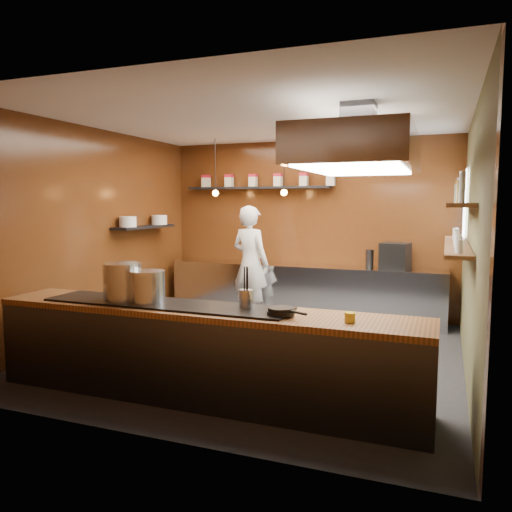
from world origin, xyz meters
The scene contains 26 objects.
floor centered at (0.00, 0.00, 0.00)m, with size 5.00×5.00×0.00m, color black.
back_wall centered at (0.00, 2.50, 1.50)m, with size 5.00×5.00×0.00m, color #40160B.
left_wall centered at (-2.50, 0.00, 1.50)m, with size 5.00×5.00×0.00m, color #40160B.
right_wall centered at (2.50, 0.00, 1.50)m, with size 5.00×5.00×0.00m, color brown.
ceiling centered at (0.00, 0.00, 3.00)m, with size 5.00×5.00×0.00m, color silver.
window_pane centered at (2.45, 1.70, 1.90)m, with size 1.00×1.00×0.00m, color white.
prep_counter centered at (0.00, 2.17, 0.45)m, with size 4.60×0.65×0.90m, color silver.
pass_counter centered at (0.00, -1.60, 0.47)m, with size 4.40×0.72×0.94m.
tin_shelf centered at (-0.90, 2.36, 2.20)m, with size 2.60×0.26×0.04m, color black.
plate_shelf centered at (-2.34, 1.00, 1.55)m, with size 0.30×1.40×0.04m, color black.
bottle_shelf_upper centered at (2.34, 0.30, 1.92)m, with size 0.26×2.80×0.04m, color brown.
bottle_shelf_lower centered at (2.34, 0.30, 1.45)m, with size 0.26×2.80×0.04m, color brown.
extractor_hood centered at (1.30, -0.40, 2.51)m, with size 1.20×2.00×0.72m.
pendant_left centered at (-1.40, 1.70, 2.15)m, with size 0.10×0.10×0.95m.
pendant_right centered at (-0.20, 1.70, 2.15)m, with size 0.10×0.10×0.95m.
storage_tins centered at (-0.75, 2.36, 2.33)m, with size 2.43×0.13×0.22m.
plate_stacks centered at (-2.34, 1.00, 1.65)m, with size 0.26×1.16×0.16m.
bottles centered at (2.34, 0.30, 2.06)m, with size 0.06×2.66×0.24m.
wine_glasses centered at (2.34, 0.30, 1.53)m, with size 0.07×2.37×0.13m.
stockpot_large centered at (-0.90, -1.60, 1.13)m, with size 0.39×0.39×0.38m, color #B0B2B7.
stockpot_small centered at (-0.58, -1.64, 1.10)m, with size 0.34×0.34×0.32m, color silver.
utensil_crock centered at (0.45, -1.53, 1.03)m, with size 0.14×0.14×0.18m, color #BABCC1.
frying_pan centered at (0.86, -1.68, 0.97)m, with size 0.40×0.26×0.06m.
butter_jar centered at (1.47, -1.67, 0.96)m, with size 0.09×0.09×0.09m, color yellow.
espresso_machine centered at (1.49, 2.15, 1.11)m, with size 0.41×0.39×0.41m, color black.
chef centered at (-0.78, 1.70, 0.95)m, with size 0.69×0.45×1.89m, color white.
Camera 1 is at (2.21, -5.89, 1.95)m, focal length 35.00 mm.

